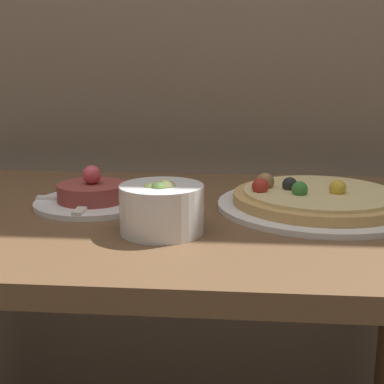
% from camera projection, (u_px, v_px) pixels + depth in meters
% --- Properties ---
extents(dining_table, '(1.14, 0.67, 0.76)m').
position_uv_depth(dining_table, '(157.00, 275.00, 0.97)').
color(dining_table, brown).
rests_on(dining_table, ground_plane).
extents(pizza_plate, '(0.36, 0.36, 0.06)m').
position_uv_depth(pizza_plate, '(318.00, 200.00, 0.96)').
color(pizza_plate, white).
rests_on(pizza_plate, dining_table).
extents(tartare_plate, '(0.21, 0.21, 0.08)m').
position_uv_depth(tartare_plate, '(93.00, 196.00, 0.98)').
color(tartare_plate, white).
rests_on(tartare_plate, dining_table).
extents(small_bowl, '(0.13, 0.13, 0.09)m').
position_uv_depth(small_bowl, '(162.00, 208.00, 0.82)').
color(small_bowl, white).
rests_on(small_bowl, dining_table).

